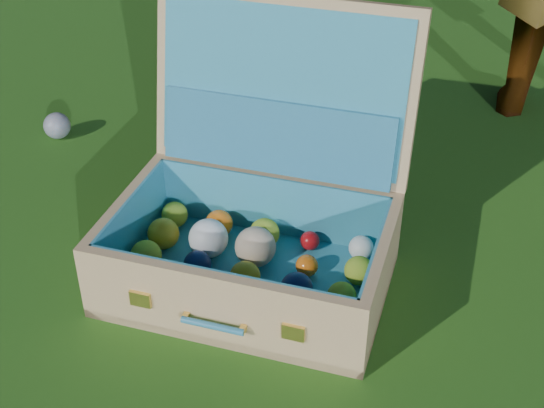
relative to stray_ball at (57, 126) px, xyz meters
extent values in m
plane|color=#215114|center=(0.72, -0.04, -0.04)|extent=(60.00, 60.00, 0.00)
sphere|color=teal|center=(0.00, 0.00, 0.00)|extent=(0.07, 0.07, 0.07)
cube|color=tan|center=(0.80, -0.13, -0.03)|extent=(0.64, 0.54, 0.02)
cube|color=tan|center=(0.86, -0.29, 0.05)|extent=(0.51, 0.23, 0.16)
cube|color=tan|center=(0.73, 0.03, 0.05)|extent=(0.51, 0.23, 0.16)
cube|color=tan|center=(0.55, -0.23, 0.05)|extent=(0.14, 0.30, 0.16)
cube|color=tan|center=(1.04, -0.03, 0.05)|extent=(0.14, 0.30, 0.16)
cube|color=teal|center=(0.80, -0.13, -0.01)|extent=(0.59, 0.49, 0.01)
cube|color=teal|center=(0.86, -0.28, 0.06)|extent=(0.46, 0.20, 0.14)
cube|color=teal|center=(0.73, 0.02, 0.06)|extent=(0.46, 0.20, 0.14)
cube|color=teal|center=(0.57, -0.23, 0.06)|extent=(0.13, 0.30, 0.14)
cube|color=teal|center=(1.02, -0.03, 0.06)|extent=(0.13, 0.30, 0.14)
cube|color=tan|center=(0.70, 0.09, 0.30)|extent=(0.54, 0.31, 0.36)
cube|color=teal|center=(0.71, 0.07, 0.30)|extent=(0.49, 0.26, 0.31)
cube|color=teal|center=(0.72, 0.04, 0.21)|extent=(0.46, 0.23, 0.15)
cube|color=#F2C659|center=(0.73, -0.36, 0.05)|extent=(0.04, 0.02, 0.03)
cube|color=#F2C659|center=(1.00, -0.24, 0.05)|extent=(0.04, 0.02, 0.03)
cylinder|color=teal|center=(0.87, -0.31, 0.03)|extent=(0.11, 0.06, 0.01)
cube|color=#F2C659|center=(0.82, -0.33, 0.03)|extent=(0.02, 0.02, 0.01)
cube|color=#F2C659|center=(0.92, -0.28, 0.03)|extent=(0.02, 0.02, 0.01)
sphere|color=red|center=(0.66, -0.32, 0.01)|extent=(0.04, 0.04, 0.04)
sphere|color=beige|center=(0.74, -0.27, 0.02)|extent=(0.06, 0.06, 0.06)
sphere|color=#A7C02F|center=(0.84, -0.23, 0.02)|extent=(0.06, 0.06, 0.06)
sphere|color=orange|center=(0.93, -0.20, 0.02)|extent=(0.05, 0.05, 0.05)
sphere|color=white|center=(1.04, -0.16, 0.03)|extent=(0.07, 0.07, 0.07)
sphere|color=#A7C02F|center=(0.62, -0.24, 0.02)|extent=(0.06, 0.06, 0.06)
sphere|color=#0E1D47|center=(0.72, -0.19, 0.02)|extent=(0.06, 0.06, 0.06)
sphere|color=#B79718|center=(0.81, -0.16, 0.02)|extent=(0.06, 0.06, 0.06)
sphere|color=#0E1D47|center=(0.91, -0.13, 0.02)|extent=(0.06, 0.06, 0.06)
sphere|color=#A7C02F|center=(0.99, -0.09, 0.02)|extent=(0.06, 0.06, 0.06)
sphere|color=#B79718|center=(0.59, -0.17, 0.02)|extent=(0.07, 0.07, 0.07)
sphere|color=white|center=(0.68, -0.13, 0.03)|extent=(0.08, 0.08, 0.08)
sphere|color=beige|center=(0.78, -0.09, 0.03)|extent=(0.08, 0.08, 0.08)
sphere|color=orange|center=(0.88, -0.05, 0.01)|extent=(0.04, 0.04, 0.04)
sphere|color=#A7C02F|center=(0.97, 0.00, 0.02)|extent=(0.06, 0.06, 0.06)
sphere|color=#A7C02F|center=(0.56, -0.10, 0.02)|extent=(0.06, 0.06, 0.06)
sphere|color=orange|center=(0.65, -0.07, 0.02)|extent=(0.06, 0.06, 0.06)
sphere|color=#A7C02F|center=(0.75, -0.03, 0.02)|extent=(0.06, 0.06, 0.06)
sphere|color=red|center=(0.83, 0.02, 0.01)|extent=(0.04, 0.04, 0.04)
sphere|color=white|center=(0.93, 0.06, 0.02)|extent=(0.05, 0.05, 0.05)
camera|label=1|loc=(1.58, -0.99, 0.96)|focal=50.00mm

